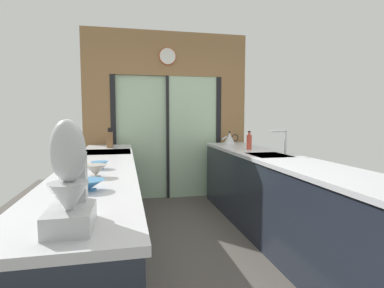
{
  "coord_description": "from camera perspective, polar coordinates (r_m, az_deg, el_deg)",
  "views": [
    {
      "loc": [
        -0.68,
        -2.59,
        1.35
      ],
      "look_at": [
        0.1,
        0.96,
        1.02
      ],
      "focal_mm": 28.66,
      "sensor_mm": 36.0,
      "label": 1
    }
  ],
  "objects": [
    {
      "name": "soap_bottle_far",
      "position": [
        4.04,
        10.59,
        0.43
      ],
      "size": [
        0.07,
        0.07,
        0.24
      ],
      "color": "#B23D2D",
      "rests_on": "right_counter_run"
    },
    {
      "name": "mixing_bowl_near",
      "position": [
        1.89,
        -18.61,
        -7.17
      ],
      "size": [
        0.18,
        0.18,
        0.06
      ],
      "color": "teal",
      "rests_on": "left_counter_run"
    },
    {
      "name": "kettle",
      "position": [
        4.75,
        7.02,
        1.04
      ],
      "size": [
        0.27,
        0.18,
        0.2
      ],
      "color": "#B7BABC",
      "rests_on": "right_counter_run"
    },
    {
      "name": "mixing_bowl_mid",
      "position": [
        2.29,
        -17.49,
        -4.68
      ],
      "size": [
        0.16,
        0.16,
        0.09
      ],
      "color": "gray",
      "rests_on": "left_counter_run"
    },
    {
      "name": "ground_plane",
      "position": [
        3.53,
        -0.3,
        -17.45
      ],
      "size": [
        5.04,
        7.6,
        0.02
      ],
      "primitive_type": "cube",
      "color": "#4C4742"
    },
    {
      "name": "stand_mixer",
      "position": [
        1.28,
        -21.78,
        -7.38
      ],
      "size": [
        0.17,
        0.27,
        0.42
      ],
      "color": "#B7BABC",
      "rests_on": "left_counter_run"
    },
    {
      "name": "knife_block",
      "position": [
        4.37,
        -15.06,
        0.79
      ],
      "size": [
        0.08,
        0.14,
        0.28
      ],
      "color": "brown",
      "rests_on": "left_counter_run"
    },
    {
      "name": "back_wall_unit",
      "position": [
        5.04,
        -4.6,
        7.13
      ],
      "size": [
        2.64,
        0.12,
        2.7
      ],
      "color": "olive",
      "rests_on": "ground_plane"
    },
    {
      "name": "mixing_bowl_far",
      "position": [
        2.63,
        -16.82,
        -3.72
      ],
      "size": [
        0.14,
        0.14,
        0.06
      ],
      "color": "teal",
      "rests_on": "left_counter_run"
    },
    {
      "name": "right_counter_run",
      "position": [
        3.42,
        16.14,
        -10.07
      ],
      "size": [
        0.62,
        3.8,
        0.92
      ],
      "color": "#1E232D",
      "rests_on": "ground_plane"
    },
    {
      "name": "left_counter_run",
      "position": [
        2.87,
        -16.76,
        -12.99
      ],
      "size": [
        0.62,
        3.8,
        0.92
      ],
      "color": "#1E232D",
      "rests_on": "ground_plane"
    },
    {
      "name": "oven_range",
      "position": [
        3.95,
        -15.48,
        -8.1
      ],
      "size": [
        0.6,
        0.6,
        0.92
      ],
      "color": "black",
      "rests_on": "ground_plane"
    },
    {
      "name": "sink_faucet",
      "position": [
        3.6,
        16.58,
        1.02
      ],
      "size": [
        0.19,
        0.02,
        0.28
      ],
      "color": "#B7BABC",
      "rests_on": "right_counter_run"
    }
  ]
}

